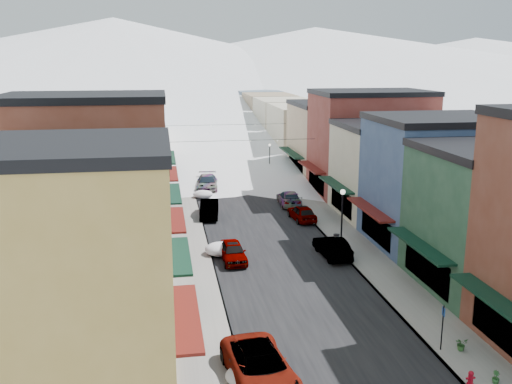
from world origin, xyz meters
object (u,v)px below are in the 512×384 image
object	(u,v)px
fire_hydrant	(471,379)
car_silver_sedan	(233,252)
car_white_suv	(260,367)
car_dark_hatch	(209,209)
car_green_sedan	(332,247)
streetlamp_near	(342,212)
trash_can	(336,239)

from	to	relation	value
fire_hydrant	car_silver_sedan	bearing A→B (deg)	115.02
car_white_suv	car_dark_hatch	world-z (taller)	car_white_suv
car_silver_sedan	fire_hydrant	size ratio (longest dim) A/B	5.81
car_dark_hatch	car_green_sedan	xyz separation A→B (m)	(8.36, -12.74, -0.02)
car_white_suv	fire_hydrant	xyz separation A→B (m)	(9.50, -2.00, -0.34)
car_dark_hatch	streetlamp_near	bearing A→B (deg)	-44.48
car_silver_sedan	trash_can	xyz separation A→B (m)	(8.70, 2.12, -0.17)
streetlamp_near	car_silver_sedan	bearing A→B (deg)	-174.17
car_dark_hatch	streetlamp_near	world-z (taller)	streetlamp_near
car_white_suv	trash_can	size ratio (longest dim) A/B	7.09
car_silver_sedan	streetlamp_near	distance (m)	9.09
car_green_sedan	trash_can	world-z (taller)	car_green_sedan
car_white_suv	trash_can	bearing A→B (deg)	56.33
car_white_suv	car_green_sedan	bearing A→B (deg)	55.96
fire_hydrant	car_dark_hatch	bearing A→B (deg)	106.88
car_dark_hatch	trash_can	distance (m)	14.00
trash_can	streetlamp_near	size ratio (longest dim) A/B	0.17
car_white_suv	car_silver_sedan	bearing A→B (deg)	80.44
fire_hydrant	trash_can	size ratio (longest dim) A/B	0.89
car_silver_sedan	car_green_sedan	xyz separation A→B (m)	(7.62, -0.27, 0.03)
streetlamp_near	car_green_sedan	bearing A→B (deg)	-132.81
car_silver_sedan	streetlamp_near	bearing A→B (deg)	4.03
car_green_sedan	car_dark_hatch	bearing A→B (deg)	-60.80
streetlamp_near	car_dark_hatch	bearing A→B (deg)	129.18
car_silver_sedan	fire_hydrant	xyz separation A→B (m)	(8.70, -18.64, -0.25)
car_silver_sedan	car_dark_hatch	size ratio (longest dim) A/B	0.90
fire_hydrant	car_white_suv	bearing A→B (deg)	168.11
car_silver_sedan	streetlamp_near	size ratio (longest dim) A/B	0.90
car_dark_hatch	trash_can	bearing A→B (deg)	-41.31
streetlamp_near	trash_can	bearing A→B (deg)	90.00
car_silver_sedan	car_green_sedan	bearing A→B (deg)	-3.85
car_silver_sedan	car_dark_hatch	xyz separation A→B (m)	(-0.73, 12.46, 0.06)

